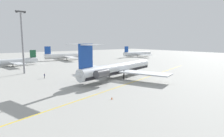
# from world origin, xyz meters

# --- Properties ---
(ground) EXTENTS (385.09, 385.09, 0.00)m
(ground) POSITION_xyz_m (0.00, 0.00, 0.00)
(ground) COLOR #9E9E99
(main_jetliner) EXTENTS (43.75, 39.12, 12.92)m
(main_jetliner) POSITION_xyz_m (3.84, 4.35, 3.52)
(main_jetliner) COLOR silver
(main_jetliner) RESTS_ON ground
(airliner_mid_left) EXTENTS (28.19, 27.94, 8.42)m
(airliner_mid_left) POSITION_xyz_m (-20.09, 65.68, 2.48)
(airliner_mid_left) COLOR silver
(airliner_mid_left) RESTS_ON ground
(airliner_mid_right) EXTENTS (33.02, 32.71, 9.86)m
(airliner_mid_right) POSITION_xyz_m (20.02, 80.65, 2.90)
(airliner_mid_right) COLOR white
(airliner_mid_right) RESTS_ON ground
(airliner_far_right) EXTENTS (30.50, 30.09, 9.13)m
(airliner_far_right) POSITION_xyz_m (79.98, 69.01, 2.69)
(airliner_far_right) COLOR silver
(airliner_far_right) RESTS_ON ground
(ground_crew_near_nose) EXTENTS (0.27, 0.38, 1.71)m
(ground_crew_near_nose) POSITION_xyz_m (22.56, 26.13, 1.09)
(ground_crew_near_nose) COLOR black
(ground_crew_near_nose) RESTS_ON ground
(ground_crew_near_tail) EXTENTS (0.30, 0.39, 1.83)m
(ground_crew_near_tail) POSITION_xyz_m (-17.41, 20.55, 1.16)
(ground_crew_near_tail) COLOR black
(ground_crew_near_tail) RESTS_ON ground
(safety_cone_nose) EXTENTS (0.40, 0.40, 0.55)m
(safety_cone_nose) POSITION_xyz_m (-13.60, -15.51, 0.28)
(safety_cone_nose) COLOR #EA590F
(safety_cone_nose) RESTS_ON ground
(taxiway_centreline) EXTENTS (100.81, 29.86, 0.01)m
(taxiway_centreline) POSITION_xyz_m (5.05, -4.00, 0.00)
(taxiway_centreline) COLOR gold
(taxiway_centreline) RESTS_ON ground
(light_mast) EXTENTS (4.00, 0.70, 25.84)m
(light_mast) POSITION_xyz_m (-20.59, 36.36, 14.14)
(light_mast) COLOR slate
(light_mast) RESTS_ON ground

